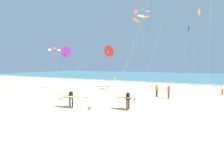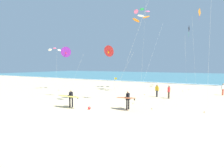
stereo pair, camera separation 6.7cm
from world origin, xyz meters
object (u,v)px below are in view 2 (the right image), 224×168
kite_delta_scarlet_far (109,51)px  kite_arc_ivory_extra (141,18)px  surfer_trailing (70,97)px  kite_arc_rose_outer (55,49)px  bystander_yellow_top (157,91)px  kite_diamond_amber_near (199,15)px  kite_arc_emerald_close (142,11)px  lifeguard_flag (115,82)px  bystander_red_top (169,92)px  beach_ball (89,108)px  surfer_lead (127,98)px  kite_diamond_charcoal_distant (189,32)px  bystander_white_top (223,89)px  kite_delta_violet_mid (66,52)px

kite_delta_scarlet_far → kite_arc_ivory_extra: (1.02, 7.20, 5.03)m
surfer_trailing → kite_arc_rose_outer: bearing=141.4°
kite_arc_rose_outer → bystander_yellow_top: (16.35, 1.22, -5.70)m
kite_diamond_amber_near → surfer_trailing: bearing=-112.7°
kite_arc_emerald_close → lifeguard_flag: (-3.55, -2.27, -11.14)m
bystander_red_top → beach_ball: bystander_red_top is taller
kite_diamond_amber_near → lifeguard_flag: size_ratio=6.51×
kite_arc_emerald_close → kite_delta_scarlet_far: bearing=-90.3°
bystander_red_top → beach_ball: bearing=-119.9°
kite_delta_scarlet_far → bystander_yellow_top: (4.08, 4.99, -4.73)m
kite_arc_rose_outer → surfer_trailing: bearing=-38.6°
lifeguard_flag → beach_ball: 13.02m
kite_arc_ivory_extra → bystander_yellow_top: size_ratio=6.88×
surfer_lead → surfer_trailing: size_ratio=0.82×
kite_diamond_charcoal_distant → bystander_red_top: kite_diamond_charcoal_distant is taller
surfer_trailing → bystander_white_top: (13.01, 15.26, -0.24)m
surfer_trailing → lifeguard_flag: lifeguard_flag is taller
kite_delta_scarlet_far → bystander_white_top: size_ratio=3.89×
bystander_red_top → bystander_white_top: bearing=45.5°
kite_delta_scarlet_far → bystander_red_top: kite_delta_scarlet_far is taller
kite_arc_ivory_extra → surfer_trailing: bearing=-102.1°
kite_delta_violet_mid → kite_delta_scarlet_far: kite_delta_violet_mid is taller
beach_ball → surfer_trailing: bearing=-170.8°
bystander_yellow_top → kite_arc_rose_outer: bearing=-175.7°
kite_diamond_charcoal_distant → kite_arc_emerald_close: (-6.39, -4.54, 3.01)m
bystander_white_top → beach_ball: size_ratio=5.68×
kite_diamond_charcoal_distant → beach_ball: 22.12m
surfer_lead → kite_delta_scarlet_far: kite_delta_scarlet_far is taller
kite_arc_rose_outer → kite_arc_ivory_extra: size_ratio=0.62×
kite_diamond_amber_near → kite_delta_violet_mid: (-13.35, -18.08, -6.95)m
kite_arc_rose_outer → bystander_red_top: (17.90, 0.80, -5.70)m
kite_diamond_charcoal_distant → surfer_trailing: bearing=-112.3°
surfer_lead → kite_arc_rose_outer: 17.95m
bystander_yellow_top → kite_delta_violet_mid: bearing=-149.7°
bystander_white_top → lifeguard_flag: size_ratio=0.76×
kite_arc_ivory_extra → bystander_white_top: 14.66m
kite_arc_emerald_close → bystander_white_top: 16.26m
kite_diamond_amber_near → bystander_yellow_top: bearing=-106.2°
kite_arc_rose_outer → beach_ball: size_ratio=24.33×
kite_arc_ivory_extra → surfer_lead: bearing=-76.3°
kite_delta_scarlet_far → bystander_yellow_top: kite_delta_scarlet_far is taller
kite_diamond_amber_near → beach_ball: (-7.24, -21.83, -12.40)m
surfer_trailing → kite_delta_violet_mid: 7.34m
surfer_trailing → kite_delta_scarlet_far: 6.74m
beach_ball → bystander_white_top: bearing=53.6°
kite_diamond_amber_near → kite_diamond_charcoal_distant: bearing=-115.1°
bystander_red_top → lifeguard_flag: (-9.13, 3.34, 0.45)m
kite_delta_violet_mid → kite_arc_emerald_close: size_ratio=0.49×
surfer_lead → bystander_white_top: size_ratio=1.30×
kite_arc_emerald_close → beach_ball: (0.40, -14.63, -12.26)m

